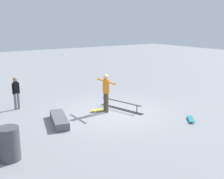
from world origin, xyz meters
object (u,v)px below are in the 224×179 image
(loose_skateboard_teal, at_px, (191,119))
(skater_main, at_px, (106,90))
(grind_rail, at_px, (121,106))
(skateboard_main, at_px, (100,110))
(trash_bin, at_px, (9,144))
(bystander_black_shirt, at_px, (16,91))
(skate_ledge, at_px, (59,120))

(loose_skateboard_teal, bearing_deg, skater_main, 79.92)
(grind_rail, height_order, skater_main, skater_main)
(skateboard_main, height_order, loose_skateboard_teal, same)
(trash_bin, bearing_deg, skater_main, -65.43)
(skateboard_main, relative_size, bystander_black_shirt, 0.55)
(skateboard_main, xyz_separation_m, trash_bin, (-2.35, 4.51, 0.42))
(skate_ledge, bearing_deg, loose_skateboard_teal, -120.62)
(bystander_black_shirt, relative_size, trash_bin, 1.52)
(skateboard_main, xyz_separation_m, bystander_black_shirt, (2.42, 2.97, 0.77))
(grind_rail, xyz_separation_m, bystander_black_shirt, (2.68, 3.94, 0.68))
(bystander_black_shirt, height_order, trash_bin, bystander_black_shirt)
(trash_bin, bearing_deg, skateboard_main, -62.49)
(bystander_black_shirt, xyz_separation_m, loose_skateboard_teal, (-5.49, -5.40, -0.77))
(loose_skateboard_teal, bearing_deg, skateboard_main, 80.36)
(skater_main, height_order, bystander_black_shirt, skater_main)
(skate_ledge, distance_m, trash_bin, 3.11)
(loose_skateboard_teal, bearing_deg, skate_ledge, 101.40)
(grind_rail, xyz_separation_m, loose_skateboard_teal, (-2.81, -1.47, -0.09))
(bystander_black_shirt, bearing_deg, skateboard_main, -37.77)
(skater_main, relative_size, trash_bin, 1.73)
(skater_main, distance_m, loose_skateboard_teal, 3.76)
(skate_ledge, relative_size, skater_main, 1.11)
(skateboard_main, height_order, bystander_black_shirt, bystander_black_shirt)
(skater_main, bearing_deg, trash_bin, -66.57)
(skate_ledge, distance_m, skater_main, 2.47)
(skater_main, relative_size, bystander_black_shirt, 1.14)
(trash_bin, bearing_deg, bystander_black_shirt, -17.88)
(loose_skateboard_teal, bearing_deg, grind_rail, 69.58)
(skateboard_main, bearing_deg, trash_bin, 40.44)
(skate_ledge, relative_size, bystander_black_shirt, 1.26)
(loose_skateboard_teal, bearing_deg, bystander_black_shirt, 86.56)
(skate_ledge, height_order, bystander_black_shirt, bystander_black_shirt)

